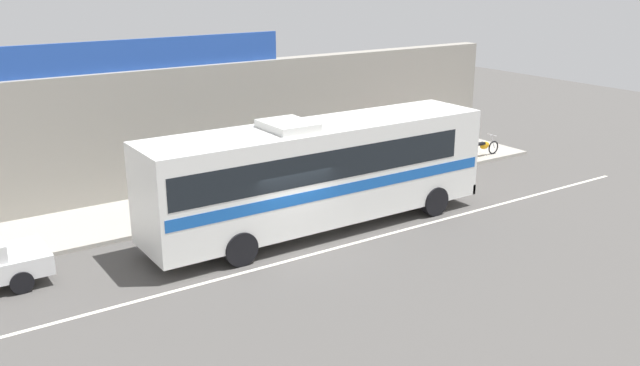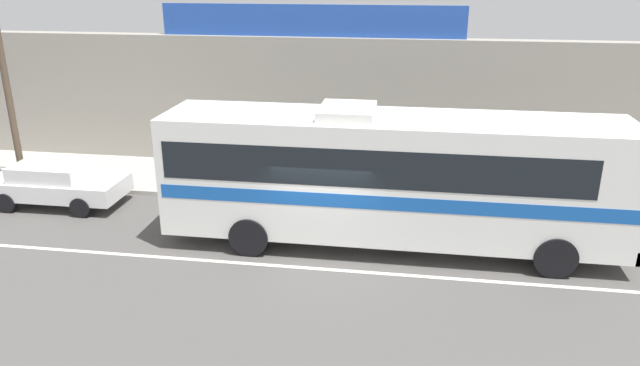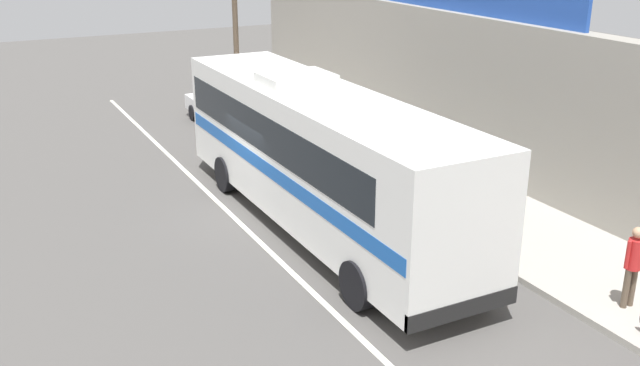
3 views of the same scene
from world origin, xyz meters
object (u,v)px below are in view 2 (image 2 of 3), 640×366
object	(u,v)px
intercity_bus	(388,172)
pedestrian_by_curb	(616,175)
parked_car	(56,182)
pedestrian_far_right	(633,168)
utility_pole	(2,61)

from	to	relation	value
intercity_bus	pedestrian_by_curb	bearing A→B (deg)	27.50
pedestrian_by_curb	parked_car	bearing A→B (deg)	-172.72
intercity_bus	pedestrian_by_curb	size ratio (longest dim) A/B	6.94
parked_car	pedestrian_far_right	bearing A→B (deg)	10.12
utility_pole	pedestrian_far_right	size ratio (longest dim) A/B	4.99
pedestrian_far_right	pedestrian_by_curb	xyz separation A→B (m)	(-0.82, -1.02, 0.08)
utility_pole	pedestrian_by_curb	bearing A→B (deg)	2.24
intercity_bus	parked_car	world-z (taller)	intercity_bus
utility_pole	pedestrian_far_right	world-z (taller)	utility_pole
parked_car	pedestrian_by_curb	world-z (taller)	pedestrian_by_curb
parked_car	pedestrian_by_curb	size ratio (longest dim) A/B	2.46
parked_car	pedestrian_far_right	distance (m)	18.33
intercity_bus	pedestrian_far_right	bearing A→B (deg)	30.89
parked_car	pedestrian_by_curb	distance (m)	17.36
pedestrian_far_right	pedestrian_by_curb	size ratio (longest dim) A/B	0.93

